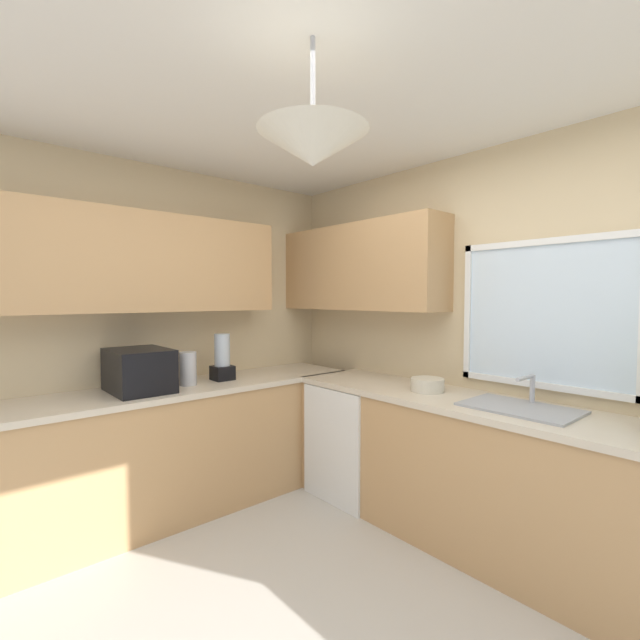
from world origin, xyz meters
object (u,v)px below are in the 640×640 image
at_px(kettle, 188,369).
at_px(dishwasher, 357,439).
at_px(bowl, 427,385).
at_px(blender_appliance, 222,359).
at_px(microwave, 139,370).
at_px(sink_assembly, 520,407).

bearing_deg(kettle, dishwasher, 60.14).
distance_m(dishwasher, bowl, 0.82).
distance_m(bowl, blender_appliance, 1.55).
xyz_separation_m(dishwasher, microwave, (-0.66, -1.46, 0.62)).
height_order(sink_assembly, blender_appliance, blender_appliance).
bearing_deg(microwave, dishwasher, 65.61).
relative_size(microwave, kettle, 1.97).
xyz_separation_m(bowl, blender_appliance, (-1.29, -0.86, 0.12)).
bearing_deg(blender_appliance, sink_assembly, 24.16).
height_order(microwave, sink_assembly, microwave).
bearing_deg(blender_appliance, bowl, 33.54).
bearing_deg(blender_appliance, dishwasher, 51.36).
bearing_deg(sink_assembly, bowl, -179.42).
distance_m(microwave, bowl, 1.97).
relative_size(sink_assembly, bowl, 2.70).
distance_m(dishwasher, microwave, 1.72).
relative_size(dishwasher, bowl, 3.86).
distance_m(dishwasher, blender_appliance, 1.24).
height_order(microwave, kettle, microwave).
relative_size(dishwasher, blender_appliance, 2.41).
bearing_deg(bowl, dishwasher, -177.28).
height_order(kettle, sink_assembly, kettle).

